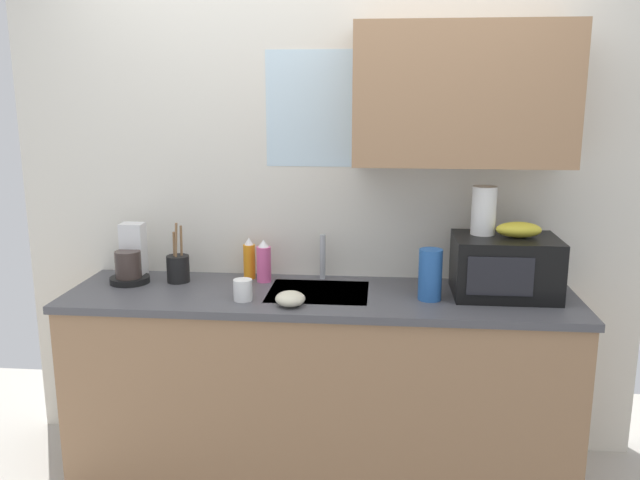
{
  "coord_description": "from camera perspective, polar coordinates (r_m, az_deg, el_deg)",
  "views": [
    {
      "loc": [
        0.28,
        -2.88,
        1.8
      ],
      "look_at": [
        0.0,
        0.0,
        1.15
      ],
      "focal_mm": 36.82,
      "sensor_mm": 36.0,
      "label": 1
    }
  ],
  "objects": [
    {
      "name": "kitchen_wall_assembly",
      "position": [
        3.22,
        2.69,
        4.79
      ],
      "size": [
        3.11,
        0.42,
        2.5
      ],
      "color": "silver",
      "rests_on": "ground"
    },
    {
      "name": "counter_unit",
      "position": [
        3.19,
        -0.0,
        -12.23
      ],
      "size": [
        2.34,
        0.63,
        0.9
      ],
      "color": "#9E7551",
      "rests_on": "ground"
    },
    {
      "name": "sink_faucet",
      "position": [
        3.23,
        0.23,
        -1.47
      ],
      "size": [
        0.03,
        0.03,
        0.22
      ],
      "primitive_type": "cylinder",
      "color": "#B2B5BA",
      "rests_on": "counter_unit"
    },
    {
      "name": "microwave",
      "position": [
        3.07,
        15.77,
        -2.22
      ],
      "size": [
        0.46,
        0.35,
        0.27
      ],
      "color": "black",
      "rests_on": "counter_unit"
    },
    {
      "name": "banana_bunch",
      "position": [
        3.05,
        16.89,
        0.87
      ],
      "size": [
        0.2,
        0.11,
        0.07
      ],
      "primitive_type": "ellipsoid",
      "color": "gold",
      "rests_on": "microwave"
    },
    {
      "name": "paper_towel_roll",
      "position": [
        3.06,
        14.04,
        2.5
      ],
      "size": [
        0.11,
        0.11,
        0.22
      ],
      "primitive_type": "cylinder",
      "color": "white",
      "rests_on": "microwave"
    },
    {
      "name": "coffee_maker",
      "position": [
        3.32,
        -16.11,
        -1.71
      ],
      "size": [
        0.19,
        0.21,
        0.28
      ],
      "color": "black",
      "rests_on": "counter_unit"
    },
    {
      "name": "dish_soap_bottle_pink",
      "position": [
        3.19,
        -4.9,
        -1.93
      ],
      "size": [
        0.07,
        0.07,
        0.21
      ],
      "color": "#E55999",
      "rests_on": "counter_unit"
    },
    {
      "name": "dish_soap_bottle_orange",
      "position": [
        3.26,
        -6.16,
        -1.69
      ],
      "size": [
        0.06,
        0.06,
        0.21
      ],
      "color": "orange",
      "rests_on": "counter_unit"
    },
    {
      "name": "cereal_canister",
      "position": [
        2.94,
        9.56,
        -2.98
      ],
      "size": [
        0.1,
        0.1,
        0.23
      ],
      "primitive_type": "cylinder",
      "color": "#2659A5",
      "rests_on": "counter_unit"
    },
    {
      "name": "mug_white",
      "position": [
        2.93,
        -6.72,
        -4.33
      ],
      "size": [
        0.08,
        0.08,
        0.09
      ],
      "primitive_type": "cylinder",
      "color": "white",
      "rests_on": "counter_unit"
    },
    {
      "name": "utensil_crock",
      "position": [
        3.26,
        -12.23,
        -2.36
      ],
      "size": [
        0.11,
        0.11,
        0.3
      ],
      "color": "black",
      "rests_on": "counter_unit"
    },
    {
      "name": "small_bowl",
      "position": [
        2.84,
        -2.6,
        -5.12
      ],
      "size": [
        0.13,
        0.13,
        0.06
      ],
      "primitive_type": "ellipsoid",
      "color": "beige",
      "rests_on": "counter_unit"
    }
  ]
}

